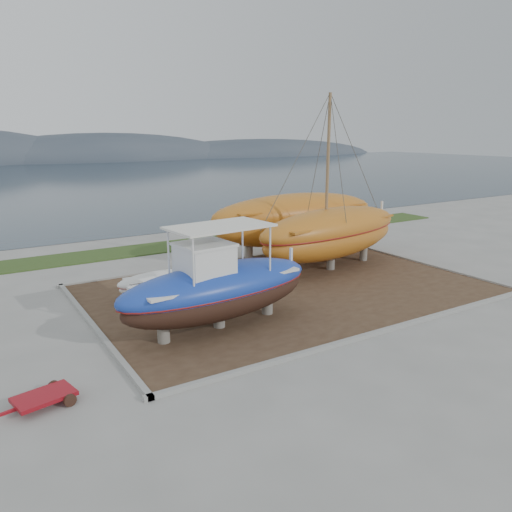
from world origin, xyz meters
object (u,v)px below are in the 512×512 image
white_dinghy (161,285)px  orange_bare_hull (295,226)px  orange_sailboat (334,185)px  red_trailer (44,400)px  blue_caique (218,277)px

white_dinghy → orange_bare_hull: 10.37m
orange_sailboat → red_trailer: (-15.58, -6.49, -4.44)m
white_dinghy → orange_sailboat: 10.33m
white_dinghy → red_trailer: 9.12m
blue_caique → red_trailer: blue_caique is taller
orange_bare_hull → red_trailer: (-15.81, -10.07, -1.70)m
white_dinghy → orange_sailboat: size_ratio=0.39×
white_dinghy → orange_bare_hull: size_ratio=0.36×
white_dinghy → red_trailer: white_dinghy is taller
blue_caique → red_trailer: size_ratio=3.51×
orange_bare_hull → white_dinghy: bearing=-160.0°
blue_caique → red_trailer: (-6.64, -2.38, -1.85)m
blue_caique → orange_bare_hull: size_ratio=0.74×
blue_caique → white_dinghy: bearing=92.0°
orange_sailboat → orange_bare_hull: bearing=76.2°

